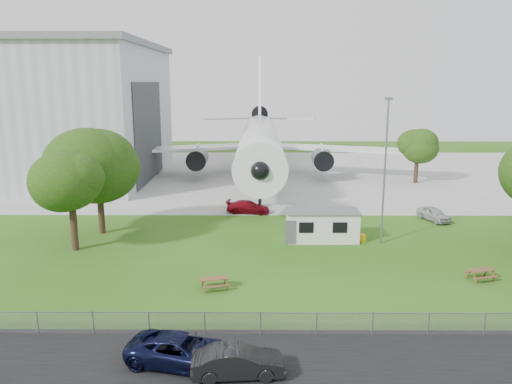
{
  "coord_description": "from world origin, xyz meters",
  "views": [
    {
      "loc": [
        -2.09,
        -34.06,
        13.32
      ],
      "look_at": [
        -2.36,
        8.0,
        4.0
      ],
      "focal_mm": 35.0,
      "sensor_mm": 36.0,
      "label": 1
    }
  ],
  "objects_px": {
    "car_centre_sedan": "(238,362)",
    "hangar": "(2,110)",
    "site_cabin": "(322,225)",
    "picnic_west": "(215,289)",
    "airliner": "(260,140)",
    "picnic_east": "(480,280)"
  },
  "relations": [
    {
      "from": "car_centre_sedan",
      "to": "airliner",
      "type": "bearing_deg",
      "value": -6.31
    },
    {
      "from": "hangar",
      "to": "airliner",
      "type": "relative_size",
      "value": 0.9
    },
    {
      "from": "airliner",
      "to": "site_cabin",
      "type": "distance_m",
      "value": 29.66
    },
    {
      "from": "hangar",
      "to": "picnic_east",
      "type": "distance_m",
      "value": 64.26
    },
    {
      "from": "site_cabin",
      "to": "picnic_east",
      "type": "bearing_deg",
      "value": -41.82
    },
    {
      "from": "site_cabin",
      "to": "car_centre_sedan",
      "type": "height_order",
      "value": "site_cabin"
    },
    {
      "from": "car_centre_sedan",
      "to": "hangar",
      "type": "bearing_deg",
      "value": 30.18
    },
    {
      "from": "airliner",
      "to": "picnic_west",
      "type": "bearing_deg",
      "value": -94.37
    },
    {
      "from": "hangar",
      "to": "picnic_west",
      "type": "distance_m",
      "value": 52.26
    },
    {
      "from": "picnic_west",
      "to": "car_centre_sedan",
      "type": "distance_m",
      "value": 10.15
    },
    {
      "from": "site_cabin",
      "to": "picnic_west",
      "type": "height_order",
      "value": "site_cabin"
    },
    {
      "from": "picnic_west",
      "to": "hangar",
      "type": "bearing_deg",
      "value": 114.01
    },
    {
      "from": "picnic_east",
      "to": "car_centre_sedan",
      "type": "height_order",
      "value": "car_centre_sedan"
    },
    {
      "from": "hangar",
      "to": "site_cabin",
      "type": "distance_m",
      "value": 51.14
    },
    {
      "from": "site_cabin",
      "to": "picnic_east",
      "type": "height_order",
      "value": "site_cabin"
    },
    {
      "from": "hangar",
      "to": "car_centre_sedan",
      "type": "height_order",
      "value": "hangar"
    },
    {
      "from": "car_centre_sedan",
      "to": "picnic_west",
      "type": "bearing_deg",
      "value": 6.0
    },
    {
      "from": "airliner",
      "to": "car_centre_sedan",
      "type": "distance_m",
      "value": 49.46
    },
    {
      "from": "site_cabin",
      "to": "picnic_east",
      "type": "distance_m",
      "value": 13.22
    },
    {
      "from": "site_cabin",
      "to": "picnic_east",
      "type": "relative_size",
      "value": 3.76
    },
    {
      "from": "airliner",
      "to": "picnic_east",
      "type": "relative_size",
      "value": 26.52
    },
    {
      "from": "site_cabin",
      "to": "picnic_west",
      "type": "bearing_deg",
      "value": -128.71
    }
  ]
}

